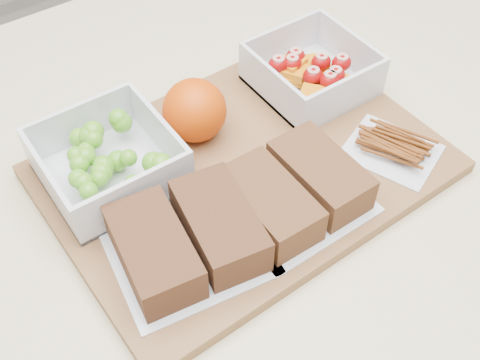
{
  "coord_description": "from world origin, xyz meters",
  "views": [
    {
      "loc": [
        -0.24,
        -0.35,
        1.41
      ],
      "look_at": [
        -0.01,
        -0.01,
        0.93
      ],
      "focal_mm": 45.0,
      "sensor_mm": 36.0,
      "label": 1
    }
  ],
  "objects_px": {
    "fruit_container": "(311,73)",
    "sandwich_bag_center": "(295,190)",
    "sandwich_bag_left": "(187,239)",
    "pretzel_bag": "(393,145)",
    "cutting_board": "(245,169)",
    "orange": "(195,110)",
    "grape_container": "(108,160)"
  },
  "relations": [
    {
      "from": "fruit_container",
      "to": "sandwich_bag_center",
      "type": "xyz_separation_m",
      "value": [
        -0.13,
        -0.14,
        0.0
      ]
    },
    {
      "from": "sandwich_bag_left",
      "to": "pretzel_bag",
      "type": "bearing_deg",
      "value": -3.4
    },
    {
      "from": "cutting_board",
      "to": "fruit_container",
      "type": "xyz_separation_m",
      "value": [
        0.14,
        0.06,
        0.03
      ]
    },
    {
      "from": "fruit_container",
      "to": "pretzel_bag",
      "type": "bearing_deg",
      "value": -88.35
    },
    {
      "from": "orange",
      "to": "sandwich_bag_center",
      "type": "bearing_deg",
      "value": -78.95
    },
    {
      "from": "grape_container",
      "to": "fruit_container",
      "type": "bearing_deg",
      "value": -1.7
    },
    {
      "from": "sandwich_bag_center",
      "to": "pretzel_bag",
      "type": "bearing_deg",
      "value": -1.98
    },
    {
      "from": "orange",
      "to": "sandwich_bag_center",
      "type": "xyz_separation_m",
      "value": [
        0.03,
        -0.15,
        -0.01
      ]
    },
    {
      "from": "grape_container",
      "to": "sandwich_bag_left",
      "type": "bearing_deg",
      "value": -83.0
    },
    {
      "from": "cutting_board",
      "to": "grape_container",
      "type": "relative_size",
      "value": 3.14
    },
    {
      "from": "sandwich_bag_left",
      "to": "sandwich_bag_center",
      "type": "bearing_deg",
      "value": -4.98
    },
    {
      "from": "fruit_container",
      "to": "pretzel_bag",
      "type": "distance_m",
      "value": 0.14
    },
    {
      "from": "sandwich_bag_left",
      "to": "cutting_board",
      "type": "bearing_deg",
      "value": 29.7
    },
    {
      "from": "grape_container",
      "to": "pretzel_bag",
      "type": "height_order",
      "value": "grape_container"
    },
    {
      "from": "sandwich_bag_left",
      "to": "sandwich_bag_center",
      "type": "distance_m",
      "value": 0.12
    },
    {
      "from": "grape_container",
      "to": "fruit_container",
      "type": "xyz_separation_m",
      "value": [
        0.27,
        -0.01,
        -0.0
      ]
    },
    {
      "from": "fruit_container",
      "to": "sandwich_bag_left",
      "type": "relative_size",
      "value": 0.78
    },
    {
      "from": "grape_container",
      "to": "fruit_container",
      "type": "height_order",
      "value": "grape_container"
    },
    {
      "from": "sandwich_bag_center",
      "to": "sandwich_bag_left",
      "type": "bearing_deg",
      "value": 175.02
    },
    {
      "from": "sandwich_bag_left",
      "to": "sandwich_bag_center",
      "type": "xyz_separation_m",
      "value": [
        0.12,
        -0.01,
        -0.0
      ]
    },
    {
      "from": "pretzel_bag",
      "to": "sandwich_bag_center",
      "type": "bearing_deg",
      "value": 178.02
    },
    {
      "from": "grape_container",
      "to": "sandwich_bag_center",
      "type": "bearing_deg",
      "value": -46.09
    },
    {
      "from": "fruit_container",
      "to": "sandwich_bag_center",
      "type": "distance_m",
      "value": 0.19
    },
    {
      "from": "cutting_board",
      "to": "pretzel_bag",
      "type": "relative_size",
      "value": 3.45
    },
    {
      "from": "cutting_board",
      "to": "sandwich_bag_center",
      "type": "distance_m",
      "value": 0.08
    },
    {
      "from": "fruit_container",
      "to": "sandwich_bag_left",
      "type": "distance_m",
      "value": 0.28
    },
    {
      "from": "sandwich_bag_left",
      "to": "grape_container",
      "type": "bearing_deg",
      "value": 97.0
    },
    {
      "from": "grape_container",
      "to": "orange",
      "type": "relative_size",
      "value": 1.85
    },
    {
      "from": "sandwich_bag_left",
      "to": "sandwich_bag_center",
      "type": "relative_size",
      "value": 1.15
    },
    {
      "from": "pretzel_bag",
      "to": "sandwich_bag_left",
      "type": "bearing_deg",
      "value": 176.6
    },
    {
      "from": "orange",
      "to": "pretzel_bag",
      "type": "xyz_separation_m",
      "value": [
        0.17,
        -0.15,
        -0.03
      ]
    },
    {
      "from": "sandwich_bag_center",
      "to": "pretzel_bag",
      "type": "distance_m",
      "value": 0.14
    }
  ]
}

